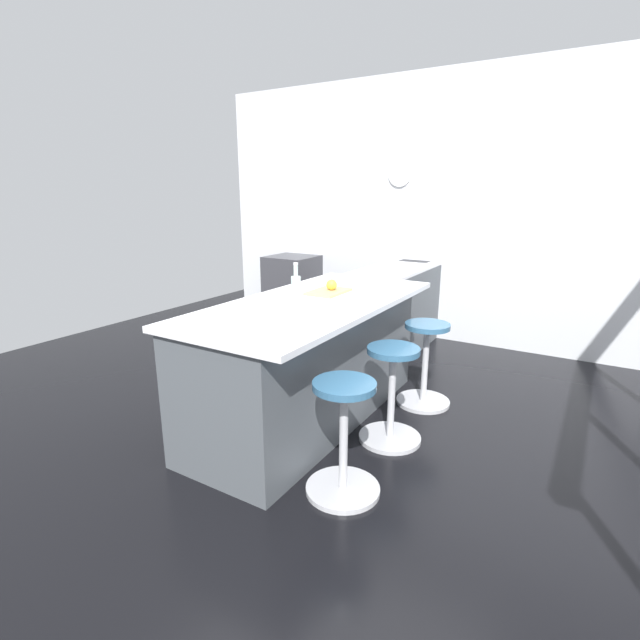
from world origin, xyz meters
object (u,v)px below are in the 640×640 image
stool_middle (391,397)px  cutting_board (328,292)px  kitchen_island (309,359)px  stool_by_window (425,366)px  water_bottle (296,291)px  oven_range (293,289)px  stool_near_camera (343,442)px  apple_yellow (332,285)px

stool_middle → cutting_board: bearing=-112.5°
kitchen_island → stool_by_window: size_ratio=3.19×
water_bottle → stool_by_window: bearing=148.0°
stool_middle → water_bottle: size_ratio=2.22×
oven_range → cutting_board: (1.97, 1.71, 0.51)m
cutting_board → stool_by_window: bearing=121.9°
oven_range → stool_by_window: size_ratio=1.29×
stool_by_window → stool_near_camera: 1.40m
kitchen_island → cutting_board: (-0.28, 0.00, 0.48)m
cutting_board → water_bottle: bearing=7.1°
water_bottle → apple_yellow: bearing=-174.5°
apple_yellow → stool_near_camera: bearing=33.4°
oven_range → water_bottle: size_ratio=2.86×
oven_range → stool_by_window: 2.85m
cutting_board → water_bottle: 0.57m
stool_by_window → stool_middle: same height
kitchen_island → water_bottle: water_bottle is taller
stool_near_camera → water_bottle: 1.05m
apple_yellow → stool_by_window: bearing=120.9°
oven_range → kitchen_island: size_ratio=0.40×
stool_middle → water_bottle: bearing=-65.8°
kitchen_island → stool_near_camera: size_ratio=3.19×
stool_by_window → apple_yellow: (0.40, -0.66, 0.68)m
kitchen_island → stool_near_camera: 0.99m
stool_by_window → stool_middle: (0.70, 0.00, 0.00)m
cutting_board → water_bottle: water_bottle is taller
apple_yellow → water_bottle: water_bottle is taller
stool_by_window → stool_near_camera: size_ratio=1.00×
oven_range → stool_middle: (2.25, 2.38, -0.12)m
oven_range → stool_by_window: bearing=56.9°
oven_range → water_bottle: bearing=35.1°
stool_near_camera → apple_yellow: (-1.01, -0.66, 0.68)m
stool_middle → apple_yellow: size_ratio=8.17×
stool_middle → apple_yellow: bearing=-114.7°
stool_near_camera → water_bottle: water_bottle is taller
oven_range → water_bottle: (2.53, 1.78, 0.62)m
apple_yellow → cutting_board: bearing=-27.4°
stool_by_window → stool_near_camera: bearing=0.0°
stool_near_camera → water_bottle: size_ratio=2.22×
cutting_board → oven_range: bearing=-139.2°
apple_yellow → water_bottle: 0.58m
stool_near_camera → kitchen_island: bearing=-135.8°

